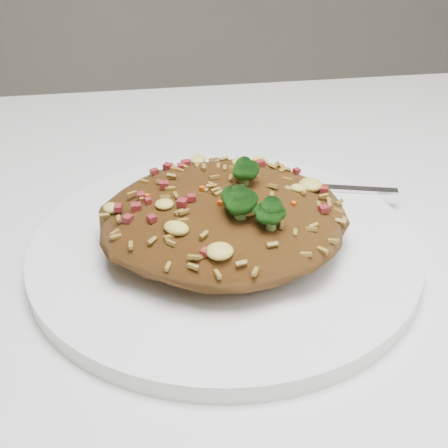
# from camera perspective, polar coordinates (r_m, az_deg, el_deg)

# --- Properties ---
(dining_table) EXTENTS (1.20, 0.80, 0.75)m
(dining_table) POSITION_cam_1_polar(r_m,az_deg,el_deg) (0.53, 10.33, -12.30)
(dining_table) COLOR silver
(dining_table) RESTS_ON ground
(plate) EXTENTS (0.29, 0.29, 0.01)m
(plate) POSITION_cam_1_polar(r_m,az_deg,el_deg) (0.47, -0.00, -2.25)
(plate) COLOR white
(plate) RESTS_ON dining_table
(fried_rice) EXTENTS (0.18, 0.17, 0.07)m
(fried_rice) POSITION_cam_1_polar(r_m,az_deg,el_deg) (0.45, 0.06, 1.39)
(fried_rice) COLOR brown
(fried_rice) RESTS_ON plate
(fork) EXTENTS (0.16, 0.06, 0.00)m
(fork) POSITION_cam_1_polar(r_m,az_deg,el_deg) (0.54, 7.94, 3.39)
(fork) COLOR silver
(fork) RESTS_ON plate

